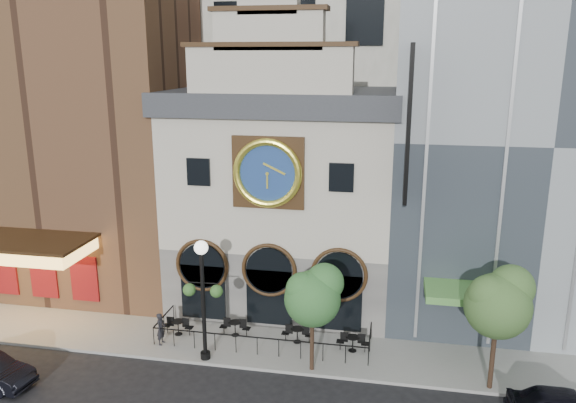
% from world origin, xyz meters
% --- Properties ---
extents(ground, '(120.00, 120.00, 0.00)m').
position_xyz_m(ground, '(0.00, 0.00, 0.00)').
color(ground, black).
rests_on(ground, ground).
extents(sidewalk, '(44.00, 5.00, 0.15)m').
position_xyz_m(sidewalk, '(0.00, 2.50, 0.07)').
color(sidewalk, gray).
rests_on(sidewalk, ground).
extents(clock_building, '(12.60, 8.78, 18.65)m').
position_xyz_m(clock_building, '(0.00, 7.82, 6.69)').
color(clock_building, '#605E5B').
rests_on(clock_building, ground).
extents(theater_building, '(14.00, 15.60, 25.00)m').
position_xyz_m(theater_building, '(-13.00, 9.96, 12.60)').
color(theater_building, brown).
rests_on(theater_building, ground).
extents(retail_building, '(14.00, 14.40, 20.00)m').
position_xyz_m(retail_building, '(12.99, 9.99, 10.14)').
color(retail_building, gray).
rests_on(retail_building, ground).
extents(cafe_railing, '(10.60, 2.60, 0.90)m').
position_xyz_m(cafe_railing, '(0.00, 2.50, 0.60)').
color(cafe_railing, black).
rests_on(cafe_railing, sidewalk).
extents(bistro_0, '(1.58, 0.68, 0.90)m').
position_xyz_m(bistro_0, '(-4.49, 2.40, 0.61)').
color(bistro_0, black).
rests_on(bistro_0, sidewalk).
extents(bistro_1, '(1.58, 0.68, 0.90)m').
position_xyz_m(bistro_1, '(-1.57, 2.85, 0.61)').
color(bistro_1, black).
rests_on(bistro_1, sidewalk).
extents(bistro_2, '(1.58, 0.68, 0.90)m').
position_xyz_m(bistro_2, '(1.69, 2.74, 0.61)').
color(bistro_2, black).
rests_on(bistro_2, sidewalk).
extents(bistro_3, '(1.58, 0.68, 0.90)m').
position_xyz_m(bistro_3, '(4.48, 2.40, 0.61)').
color(bistro_3, black).
rests_on(bistro_3, sidewalk).
extents(pedestrian, '(0.42, 0.62, 1.63)m').
position_xyz_m(pedestrian, '(-4.95, 1.33, 0.97)').
color(pedestrian, black).
rests_on(pedestrian, sidewalk).
extents(lamppost, '(1.88, 0.68, 5.88)m').
position_xyz_m(lamppost, '(-2.34, 0.40, 3.79)').
color(lamppost, black).
rests_on(lamppost, sidewalk).
extents(tree_left, '(2.63, 2.53, 5.06)m').
position_xyz_m(tree_left, '(2.82, 0.43, 3.86)').
color(tree_left, '#382619').
rests_on(tree_left, sidewalk).
extents(tree_right, '(2.88, 2.77, 5.54)m').
position_xyz_m(tree_right, '(10.63, 0.44, 4.21)').
color(tree_right, '#382619').
rests_on(tree_right, sidewalk).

